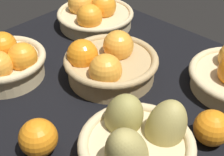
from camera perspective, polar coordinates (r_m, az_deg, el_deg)
market_tray at (r=84.21cm, az=-0.53°, el=-1.54°), size 84.00×72.00×3.00cm
basket_near_right_pears at (r=62.22cm, az=4.33°, el=-11.01°), size 21.40×22.36×14.46cm
basket_center at (r=82.24cm, az=-0.57°, el=2.54°), size 23.33×23.33×11.41cm
basket_near_left at (r=86.09cm, az=-17.85°, el=2.63°), size 20.40×20.40×11.21cm
basket_far_left at (r=107.13cm, az=-3.04°, el=10.90°), size 23.95×23.95×10.60cm
loose_orange_front_gap at (r=65.87cm, az=-12.40°, el=-9.88°), size 7.49×7.49×7.49cm
loose_orange_back_gap at (r=69.42cm, az=16.78°, el=-7.94°), size 7.31×7.31×7.31cm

